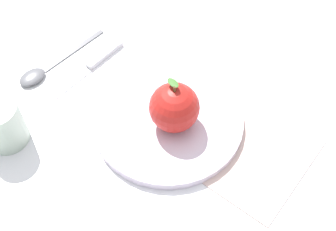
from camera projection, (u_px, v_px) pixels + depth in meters
ground_plane at (153, 119)px, 0.72m from camera, size 2.40×2.40×0.00m
dinner_plate at (168, 120)px, 0.71m from camera, size 0.24×0.24×0.02m
apple at (174, 107)px, 0.67m from camera, size 0.08×0.08×0.09m
cup at (1, 122)px, 0.67m from camera, size 0.07×0.07×0.08m
knife at (88, 68)px, 0.78m from camera, size 0.13×0.17×0.01m
spoon at (43, 70)px, 0.78m from camera, size 0.12×0.17×0.01m
linen_napkin at (263, 159)px, 0.68m from camera, size 0.21×0.22×0.00m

